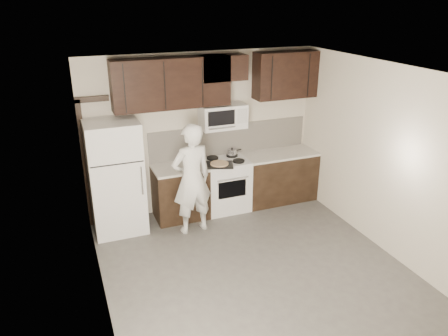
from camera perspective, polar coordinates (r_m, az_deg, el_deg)
floor at (r=6.17m, az=4.33°, el=-13.37°), size 4.50×4.50×0.00m
back_wall at (r=7.46m, az=-2.83°, el=4.66°), size 4.00×0.00×4.00m
ceiling at (r=5.12m, az=5.20°, el=12.20°), size 4.50×4.50×0.00m
counter_run at (r=7.70m, az=2.29°, el=-1.85°), size 2.95×0.64×0.91m
stove at (r=7.59m, az=0.20°, el=-2.16°), size 0.76×0.66×0.94m
backsplash at (r=7.67m, az=0.77°, el=3.83°), size 2.90×0.02×0.54m
upper_cabinets at (r=7.15m, az=-0.90°, el=11.62°), size 3.48×0.35×0.78m
microwave at (r=7.30m, az=-0.14°, el=6.76°), size 0.76×0.42×0.40m
refrigerator at (r=6.96m, az=-13.95°, el=-1.20°), size 0.80×0.76×1.80m
door_trim at (r=7.11m, az=-17.52°, el=1.92°), size 0.50×0.08×2.12m
saucepan at (r=7.60m, az=1.06°, el=2.02°), size 0.28×0.16×0.16m
baking_tray at (r=7.19m, az=-0.60°, el=0.42°), size 0.53×0.46×0.02m
pizza at (r=7.19m, az=-0.60°, el=0.58°), size 0.38×0.38×0.02m
person at (r=6.74m, az=-4.24°, el=-1.46°), size 0.71×0.52×1.78m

